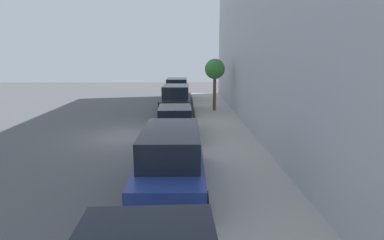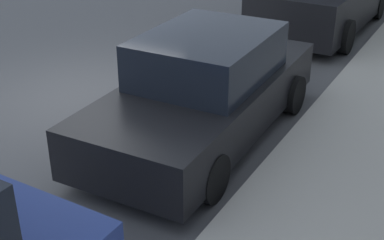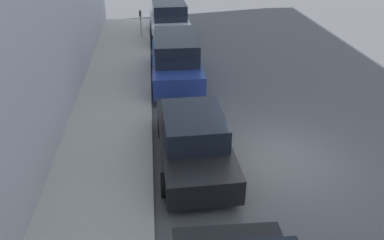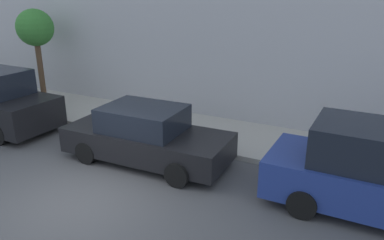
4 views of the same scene
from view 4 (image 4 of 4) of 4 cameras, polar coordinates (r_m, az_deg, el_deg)
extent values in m
plane|color=#515154|center=(8.89, -16.34, -11.61)|extent=(60.00, 60.00, 0.00)
cube|color=#B2ADA3|center=(12.44, -1.09, -1.28)|extent=(2.75, 32.00, 0.15)
cylinder|color=black|center=(8.14, 16.41, -12.21)|extent=(0.22, 0.62, 0.62)
cylinder|color=black|center=(9.71, 18.53, -7.03)|extent=(0.22, 0.62, 0.62)
cube|color=black|center=(10.16, -6.83, -3.36)|extent=(1.92, 4.55, 0.68)
cube|color=black|center=(9.98, -7.46, 0.24)|extent=(1.64, 2.14, 0.64)
cylinder|color=black|center=(10.47, -15.77, -4.79)|extent=(0.22, 0.62, 0.62)
cylinder|color=black|center=(11.66, -10.20, -1.82)|extent=(0.22, 0.62, 0.62)
cylinder|color=black|center=(8.94, -2.27, -8.32)|extent=(0.22, 0.62, 0.62)
cylinder|color=black|center=(10.31, 2.36, -4.41)|extent=(0.22, 0.62, 0.62)
cylinder|color=black|center=(13.74, -21.22, 0.63)|extent=(0.22, 0.71, 0.71)
cylinder|color=brown|center=(16.14, -22.06, 7.07)|extent=(0.22, 0.22, 2.52)
sphere|color=#387F33|center=(15.91, -22.82, 12.86)|extent=(1.41, 1.41, 1.41)
camera|label=1|loc=(12.29, 75.00, 3.26)|focal=28.00mm
camera|label=2|loc=(11.09, 32.23, 12.81)|focal=50.00mm
camera|label=3|loc=(16.55, -33.77, 22.42)|focal=35.00mm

